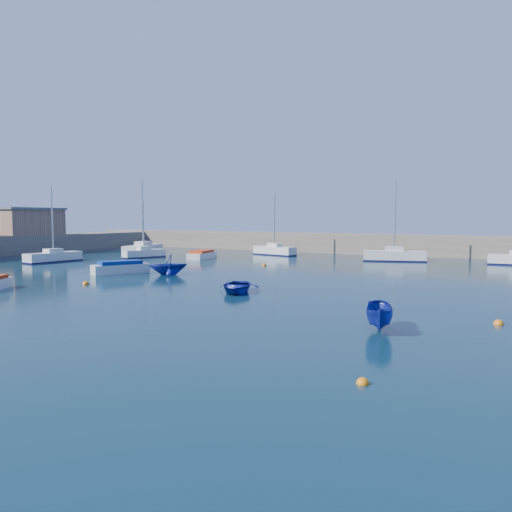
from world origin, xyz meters
The scene contains 18 objects.
ground centered at (0.00, 0.00, 0.00)m, with size 220.00×220.00×0.00m, color #0C2837.
back_wall centered at (0.00, 46.00, 1.30)m, with size 96.00×4.50×2.60m, color #756859.
brick_shed_a centered at (-42.00, 24.00, 4.10)m, with size 6.00×8.00×3.40m, color #987258.
sailboat_2 centered at (-27.37, 16.87, 0.58)m, with size 2.11×6.24×8.09m.
sailboat_3 centered at (-22.94, 26.14, 0.53)m, with size 2.90×5.36×6.89m.
sailboat_4 centered at (-27.36, 30.75, 0.65)m, with size 3.94×7.74×9.75m.
sailboat_5 centered at (-11.35, 37.57, 0.61)m, with size 6.11×2.87×7.88m.
sailboat_6 centered at (4.21, 36.36, 0.64)m, with size 6.86×3.84×8.75m.
motorboat_1 centered at (-12.75, 12.23, 0.53)m, with size 3.53×4.86×1.14m.
motorboat_2 centered at (-15.96, 28.29, 0.47)m, with size 2.63×5.06×0.99m.
dinghy_center centered at (1.44, 8.37, 0.39)m, with size 2.67×3.74×0.78m, color navy.
dinghy_left centered at (-8.74, 13.76, 0.85)m, with size 2.77×3.21×1.69m, color navy.
dinghy_right centered at (12.53, 2.29, 0.59)m, with size 1.15×3.05×1.18m, color navy.
buoy_0 centered at (-9.97, 6.11, 0.00)m, with size 0.49×0.49×0.49m, color orange.
buoy_1 centered at (10.49, 8.01, 0.00)m, with size 0.42×0.42×0.42m, color red.
buoy_2 centered at (16.82, 6.18, 0.00)m, with size 0.44×0.44×0.44m, color orange.
buoy_3 centered at (-5.65, 24.68, 0.00)m, with size 0.46×0.46×0.46m, color orange.
buoy_5 centered at (14.07, -4.71, 0.00)m, with size 0.38×0.38×0.38m, color orange.
Camera 1 is at (18.49, -18.48, 4.83)m, focal length 35.00 mm.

